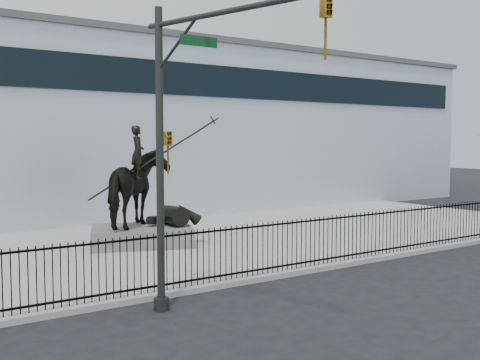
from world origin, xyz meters
TOP-DOWN VIEW (x-y plane):
  - ground at (0.00, 0.00)m, footprint 120.00×120.00m
  - plaza at (0.00, 7.00)m, footprint 30.00×12.00m
  - building at (0.00, 20.00)m, footprint 44.00×14.00m
  - picket_fence at (0.00, 1.25)m, footprint 22.10×0.10m
  - statue_plinth at (-4.24, 7.41)m, footprint 4.23×3.58m
  - equestrian_statue at (-4.18, 7.39)m, footprint 4.33×3.52m
  - traffic_signal_left at (-6.75, -0.62)m, footprint 1.52×4.84m

SIDE VIEW (x-z plane):
  - ground at x=0.00m, z-range 0.00..0.00m
  - plaza at x=0.00m, z-range 0.00..0.15m
  - statue_plinth at x=-4.24m, z-range 0.15..0.82m
  - picket_fence at x=0.00m, z-range 0.15..1.65m
  - equestrian_statue at x=-4.18m, z-range 0.28..4.19m
  - traffic_signal_left at x=-6.75m, z-range 0.53..7.53m
  - building at x=0.00m, z-range 0.00..9.00m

